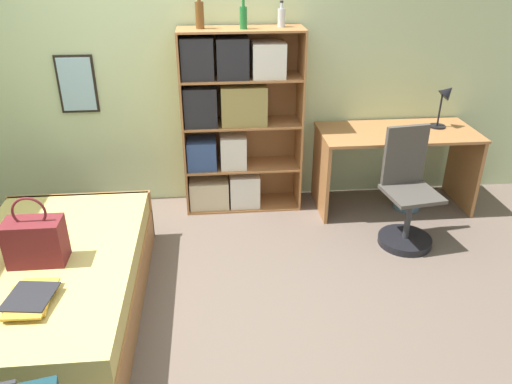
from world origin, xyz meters
The scene contains 13 objects.
ground_plane centered at (0.00, 0.00, 0.00)m, with size 14.00×14.00×0.00m, color #66564C.
wall_back centered at (0.00, 1.65, 1.30)m, with size 10.00×0.09×2.60m.
bed centered at (-0.65, 0.02, 0.21)m, with size 1.13×1.86×0.43m.
handbag centered at (-0.68, -0.03, 0.58)m, with size 0.35×0.19×0.46m.
book_stack_on_bed centered at (-0.61, -0.44, 0.45)m, with size 0.28×0.36×0.05m.
bookcase centered at (0.60, 1.42, 0.84)m, with size 1.04×0.35×1.61m.
bottle_green centered at (0.38, 1.42, 1.73)m, with size 0.07×0.07×0.29m.
bottle_brown centered at (0.73, 1.37, 1.71)m, with size 0.06×0.06×0.24m.
bottle_clear centered at (1.04, 1.45, 1.69)m, with size 0.06×0.06×0.20m.
desk centered at (2.08, 1.28, 0.53)m, with size 1.39×0.64×0.74m.
desk_lamp centered at (2.50, 1.35, 1.01)m, with size 0.20×0.15×0.40m.
desk_chair centered at (1.99, 0.66, 0.32)m, with size 0.45×0.45×0.96m.
waste_bin centered at (2.23, 1.22, 0.13)m, with size 0.24×0.24×0.26m.
Camera 1 is at (0.45, -2.76, 2.24)m, focal length 35.00 mm.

